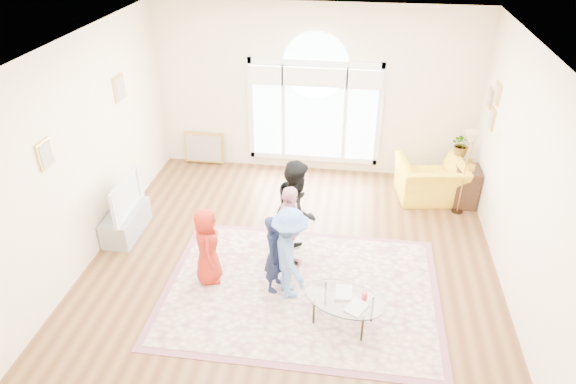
# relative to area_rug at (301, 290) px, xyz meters

# --- Properties ---
(ground) EXTENTS (6.00, 6.00, 0.00)m
(ground) POSITION_rel_area_rug_xyz_m (-0.21, 0.68, -0.01)
(ground) COLOR brown
(ground) RESTS_ON ground
(room_shell) EXTENTS (6.00, 6.00, 6.00)m
(room_shell) POSITION_rel_area_rug_xyz_m (-0.20, 3.51, 1.56)
(room_shell) COLOR #FAE9C4
(room_shell) RESTS_ON ground
(area_rug) EXTENTS (3.60, 2.60, 0.02)m
(area_rug) POSITION_rel_area_rug_xyz_m (0.00, 0.00, 0.00)
(area_rug) COLOR beige
(area_rug) RESTS_ON ground
(rug_border) EXTENTS (3.80, 2.80, 0.01)m
(rug_border) POSITION_rel_area_rug_xyz_m (0.00, -0.00, -0.00)
(rug_border) COLOR #8F5361
(rug_border) RESTS_ON ground
(tv_console) EXTENTS (0.45, 1.00, 0.42)m
(tv_console) POSITION_rel_area_rug_xyz_m (-2.96, 0.98, 0.20)
(tv_console) COLOR #999DA1
(tv_console) RESTS_ON ground
(television) EXTENTS (0.17, 1.05, 0.60)m
(television) POSITION_rel_area_rug_xyz_m (-2.95, 0.98, 0.71)
(television) COLOR black
(television) RESTS_ON tv_console
(coffee_table) EXTENTS (1.18, 0.95, 0.54)m
(coffee_table) POSITION_rel_area_rug_xyz_m (0.60, -0.54, 0.39)
(coffee_table) COLOR silver
(coffee_table) RESTS_ON ground
(armchair) EXTENTS (1.27, 1.15, 0.73)m
(armchair) POSITION_rel_area_rug_xyz_m (1.97, 2.80, 0.36)
(armchair) COLOR yellow
(armchair) RESTS_ON ground
(side_cabinet) EXTENTS (0.40, 0.50, 0.70)m
(side_cabinet) POSITION_rel_area_rug_xyz_m (2.57, 2.71, 0.34)
(side_cabinet) COLOR black
(side_cabinet) RESTS_ON ground
(floor_lamp) EXTENTS (0.30, 0.30, 1.51)m
(floor_lamp) POSITION_rel_area_rug_xyz_m (2.44, 2.41, 1.27)
(floor_lamp) COLOR black
(floor_lamp) RESTS_ON ground
(plant_pedestal) EXTENTS (0.20, 0.20, 0.70)m
(plant_pedestal) POSITION_rel_area_rug_xyz_m (2.49, 3.20, 0.34)
(plant_pedestal) COLOR white
(plant_pedestal) RESTS_ON ground
(potted_plant) EXTENTS (0.41, 0.36, 0.44)m
(potted_plant) POSITION_rel_area_rug_xyz_m (2.49, 3.20, 0.91)
(potted_plant) COLOR #33722D
(potted_plant) RESTS_ON plant_pedestal
(leaning_picture) EXTENTS (0.80, 0.14, 0.62)m
(leaning_picture) POSITION_rel_area_rug_xyz_m (-2.41, 3.58, -0.01)
(leaning_picture) COLOR tan
(leaning_picture) RESTS_ON ground
(child_red) EXTENTS (0.49, 0.64, 1.15)m
(child_red) POSITION_rel_area_rug_xyz_m (-1.32, 0.04, 0.58)
(child_red) COLOR #A32113
(child_red) RESTS_ON area_rug
(child_navy) EXTENTS (0.37, 0.48, 1.16)m
(child_navy) POSITION_rel_area_rug_xyz_m (-0.36, 0.00, 0.59)
(child_navy) COLOR #141C3A
(child_navy) RESTS_ON area_rug
(child_black) EXTENTS (0.62, 0.78, 1.56)m
(child_black) POSITION_rel_area_rug_xyz_m (-0.17, 0.85, 0.79)
(child_black) COLOR black
(child_black) RESTS_ON area_rug
(child_pink) EXTENTS (0.43, 0.82, 1.35)m
(child_pink) POSITION_rel_area_rug_xyz_m (-0.24, 0.47, 0.68)
(child_pink) COLOR #F8B0BA
(child_pink) RESTS_ON area_rug
(child_blue) EXTENTS (0.81, 0.99, 1.34)m
(child_blue) POSITION_rel_area_rug_xyz_m (-0.14, -0.08, 0.68)
(child_blue) COLOR #5380C2
(child_blue) RESTS_ON area_rug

